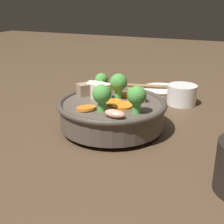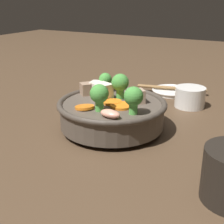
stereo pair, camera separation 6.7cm
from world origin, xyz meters
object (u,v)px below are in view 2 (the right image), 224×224
(tea_cup, at_px, (190,97))
(chopsticks_pair, at_px, (171,88))
(stirfry_bowl, at_px, (112,110))
(side_saucer, at_px, (171,91))

(tea_cup, relative_size, chopsticks_pair, 0.39)
(stirfry_bowl, height_order, side_saucer, stirfry_bowl)
(side_saucer, distance_m, tea_cup, 0.12)
(side_saucer, distance_m, chopsticks_pair, 0.01)
(stirfry_bowl, bearing_deg, chopsticks_pair, 84.85)
(side_saucer, relative_size, chopsticks_pair, 0.57)
(side_saucer, bearing_deg, stirfry_bowl, -95.15)
(stirfry_bowl, relative_size, tea_cup, 3.00)
(tea_cup, xyz_separation_m, chopsticks_pair, (-0.08, 0.09, -0.01))
(side_saucer, xyz_separation_m, tea_cup, (0.08, -0.09, 0.02))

